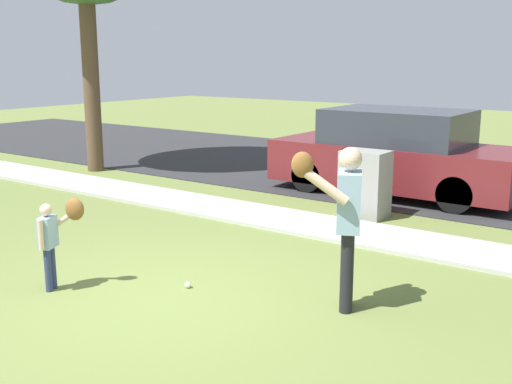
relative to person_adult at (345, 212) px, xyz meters
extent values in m
plane|color=olive|center=(-1.75, 2.55, -1.07)|extent=(48.00, 48.00, 0.00)
cube|color=#B2B2AD|center=(-1.75, 2.65, -1.04)|extent=(36.00, 1.20, 0.06)
cube|color=#2D2D30|center=(-1.75, 7.65, -1.06)|extent=(36.00, 6.80, 0.02)
cylinder|color=black|center=(0.07, -0.04, -0.63)|extent=(0.14, 0.14, 0.87)
cylinder|color=black|center=(-0.01, 0.11, -0.63)|extent=(0.14, 0.14, 0.87)
cube|color=#8CADC6|center=(0.03, 0.03, 0.11)|extent=(0.39, 0.48, 0.62)
sphere|color=beige|center=(0.03, 0.03, 0.55)|extent=(0.24, 0.24, 0.24)
cylinder|color=beige|center=(-0.09, -0.31, 0.33)|extent=(0.52, 0.33, 0.42)
ellipsoid|color=brown|center=(-0.27, -0.40, 0.52)|extent=(0.26, 0.22, 0.26)
cylinder|color=beige|center=(-0.08, 0.27, 0.13)|extent=(0.10, 0.10, 0.58)
cylinder|color=navy|center=(-3.01, -1.40, -0.81)|extent=(0.08, 0.08, 0.51)
cylinder|color=navy|center=(-2.96, -1.49, -0.81)|extent=(0.08, 0.08, 0.51)
cube|color=#8CADC6|center=(-2.99, -1.45, -0.38)|extent=(0.23, 0.28, 0.36)
sphere|color=beige|center=(-2.99, -1.45, -0.12)|extent=(0.14, 0.14, 0.14)
cylinder|color=beige|center=(-2.92, -1.24, -0.25)|extent=(0.31, 0.19, 0.24)
ellipsoid|color=brown|center=(-2.81, -1.19, -0.14)|extent=(0.26, 0.22, 0.26)
cylinder|color=beige|center=(-2.92, -1.58, -0.37)|extent=(0.06, 0.06, 0.34)
sphere|color=white|center=(-1.74, -0.49, -1.03)|extent=(0.07, 0.07, 0.07)
cube|color=gray|center=(-1.56, 3.71, -0.51)|extent=(0.73, 0.57, 1.11)
cylinder|color=brown|center=(-8.60, 3.96, 1.21)|extent=(0.37, 0.37, 4.56)
cube|color=maroon|center=(-1.83, 5.61, -0.47)|extent=(4.70, 1.90, 0.80)
cube|color=#2D333D|center=(-1.83, 5.61, 0.26)|extent=(2.59, 1.75, 0.65)
cylinder|color=black|center=(-0.38, 6.45, -0.73)|extent=(0.64, 0.22, 0.64)
cylinder|color=black|center=(-0.38, 4.77, -0.73)|extent=(0.64, 0.22, 0.64)
cylinder|color=black|center=(-3.29, 6.45, -0.73)|extent=(0.64, 0.22, 0.64)
cylinder|color=black|center=(-3.29, 4.77, -0.73)|extent=(0.64, 0.22, 0.64)
camera|label=1|loc=(2.88, -5.57, 1.57)|focal=43.73mm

